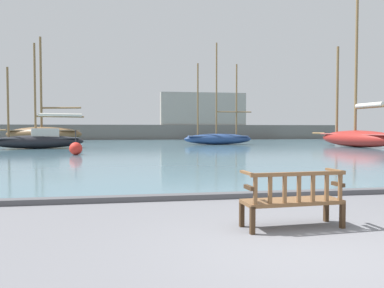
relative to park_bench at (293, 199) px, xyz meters
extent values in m
plane|color=slate|center=(-0.25, -1.16, -0.47)|extent=(160.00, 160.00, 0.00)
cube|color=slate|center=(-0.25, 42.84, -0.43)|extent=(100.00, 80.00, 0.08)
cube|color=#4C4C50|center=(-0.25, 2.69, -0.41)|extent=(40.00, 0.30, 0.12)
cube|color=#3D2A19|center=(-0.78, 0.22, -0.26)|extent=(0.07, 0.07, 0.42)
cube|color=#3D2A19|center=(0.75, 0.31, -0.26)|extent=(0.07, 0.07, 0.42)
cube|color=#3D2A19|center=(-0.75, -0.23, -0.26)|extent=(0.07, 0.07, 0.42)
cube|color=#3D2A19|center=(0.77, -0.14, -0.26)|extent=(0.07, 0.07, 0.42)
cube|color=brown|center=(0.00, 0.04, -0.05)|extent=(1.63, 0.61, 0.06)
cube|color=brown|center=(0.01, -0.18, 0.42)|extent=(1.60, 0.14, 0.06)
cube|color=brown|center=(-0.71, -0.23, 0.19)|extent=(0.06, 0.04, 0.41)
cube|color=brown|center=(-0.47, -0.21, 0.19)|extent=(0.06, 0.04, 0.41)
cube|color=brown|center=(-0.23, -0.20, 0.19)|extent=(0.06, 0.04, 0.41)
cube|color=brown|center=(0.01, -0.18, 0.19)|extent=(0.06, 0.04, 0.41)
cube|color=brown|center=(0.25, -0.17, 0.19)|extent=(0.06, 0.04, 0.41)
cube|color=brown|center=(0.49, -0.16, 0.19)|extent=(0.06, 0.04, 0.41)
cube|color=brown|center=(0.73, -0.14, 0.19)|extent=(0.06, 0.04, 0.41)
cube|color=#3D2A19|center=(-0.77, -0.10, 0.22)|extent=(0.08, 0.30, 0.06)
cube|color=brown|center=(-0.77, -0.01, 0.43)|extent=(0.09, 0.47, 0.04)
cube|color=#3D2A19|center=(0.77, -0.01, 0.22)|extent=(0.08, 0.30, 0.06)
cube|color=brown|center=(0.77, 0.08, 0.43)|extent=(0.09, 0.47, 0.04)
ellipsoid|color=brown|center=(-12.35, 40.35, 0.50)|extent=(9.51, 4.76, 1.77)
cube|color=#997A5B|center=(-12.35, 40.35, 0.99)|extent=(8.29, 3.86, 0.08)
cylinder|color=brown|center=(-12.57, 40.40, 6.41)|extent=(0.26, 0.26, 10.77)
cylinder|color=brown|center=(-10.27, 39.82, 3.59)|extent=(4.65, 1.36, 0.21)
cylinder|color=brown|center=(-17.40, 41.62, 1.01)|extent=(1.29, 0.51, 0.21)
ellipsoid|color=navy|center=(6.06, 30.02, 0.14)|extent=(6.72, 1.64, 1.06)
cube|color=#516B9E|center=(6.06, 30.02, 0.43)|extent=(5.91, 1.25, 0.08)
cylinder|color=brown|center=(5.89, 30.02, 4.97)|extent=(0.15, 0.15, 9.00)
cylinder|color=brown|center=(7.65, 29.98, 2.80)|extent=(3.52, 0.20, 0.12)
cylinder|color=brown|center=(4.05, 30.06, 3.96)|extent=(0.15, 0.15, 6.97)
cylinder|color=brown|center=(7.90, 29.98, 3.97)|extent=(0.15, 0.15, 7.00)
ellipsoid|color=black|center=(-9.49, 25.02, 0.13)|extent=(7.03, 3.33, 1.04)
cube|color=#4C4C51|center=(-9.49, 25.02, 0.41)|extent=(6.13, 2.73, 0.08)
cube|color=beige|center=(-9.00, 25.16, 0.82)|extent=(2.17, 1.37, 0.73)
cylinder|color=brown|center=(-9.66, 24.98, 4.09)|extent=(0.16, 0.16, 7.26)
cylinder|color=brown|center=(-7.90, 25.45, 2.11)|extent=(3.55, 1.08, 0.13)
cylinder|color=silver|center=(-7.90, 25.45, 2.24)|extent=(3.23, 1.11, 0.25)
cylinder|color=brown|center=(-11.48, 24.48, 3.11)|extent=(0.16, 0.16, 5.31)
ellipsoid|color=maroon|center=(16.44, 23.20, 0.31)|extent=(3.18, 9.01, 1.40)
cube|color=#C6514C|center=(16.44, 23.20, 0.69)|extent=(2.51, 7.89, 0.08)
cylinder|color=brown|center=(16.42, 23.42, 6.67)|extent=(0.22, 0.22, 11.88)
cylinder|color=brown|center=(16.59, 21.84, 2.88)|extent=(0.52, 3.16, 0.18)
cylinder|color=silver|center=(16.59, 21.84, 3.06)|extent=(0.67, 2.87, 0.36)
cylinder|color=brown|center=(16.16, 25.83, 4.65)|extent=(0.22, 0.22, 7.85)
cylinder|color=brown|center=(15.86, 28.53, 0.71)|extent=(0.39, 1.92, 0.18)
sphere|color=red|center=(-5.61, 17.00, -0.02)|extent=(0.74, 0.74, 0.74)
cylinder|color=#2D2D33|center=(-5.61, 17.00, 0.70)|extent=(0.06, 0.06, 0.70)
cube|color=#66605B|center=(-0.25, 49.80, 0.64)|extent=(59.45, 2.40, 2.22)
cube|color=gray|center=(8.54, 49.80, 4.15)|extent=(12.83, 2.00, 4.81)
camera|label=1|loc=(-2.58, -5.56, 1.11)|focal=35.00mm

